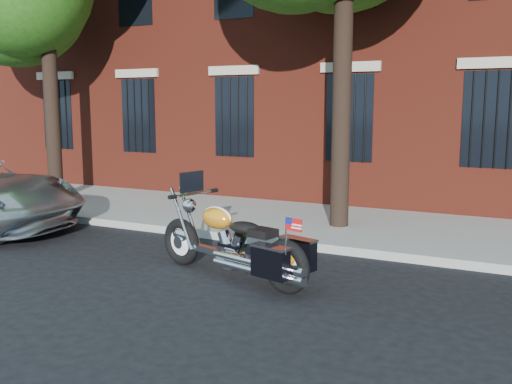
% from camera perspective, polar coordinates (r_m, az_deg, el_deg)
% --- Properties ---
extents(ground, '(120.00, 120.00, 0.00)m').
position_cam_1_polar(ground, '(8.99, -0.61, -7.47)').
color(ground, black).
rests_on(ground, ground).
extents(curb, '(40.00, 0.16, 0.15)m').
position_cam_1_polar(curb, '(10.18, 2.92, -5.11)').
color(curb, gray).
rests_on(curb, ground).
extents(sidewalk, '(40.00, 3.60, 0.15)m').
position_cam_1_polar(sidewalk, '(11.88, 6.52, -3.13)').
color(sidewalk, gray).
rests_on(sidewalk, ground).
extents(motorcycle, '(2.81, 1.36, 1.50)m').
position_cam_1_polar(motorcycle, '(8.17, -1.95, -5.44)').
color(motorcycle, black).
rests_on(motorcycle, ground).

